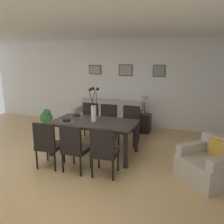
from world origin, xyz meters
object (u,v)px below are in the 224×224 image
object	(u,v)px
side_table	(144,123)
framed_picture_left	(95,70)
dining_chair_far_left	(74,146)
framed_picture_right	(159,71)
sofa	(108,119)
dining_table	(94,125)
potted_plant	(46,119)
dining_chair_mid_right	(130,123)
table_lamp	(145,101)
bowl_near_right	(76,115)
framed_picture_center	(126,70)
dining_chair_mid_left	(104,149)
dining_chair_near_left	(48,143)
dining_chair_near_right	(89,119)
armchair	(209,165)
bowl_near_left	(67,120)
centerpiece_vase	(94,109)

from	to	relation	value
side_table	framed_picture_left	xyz separation A→B (m)	(-1.71, 0.50, 1.44)
dining_chair_far_left	framed_picture_right	size ratio (longest dim) A/B	2.59
sofa	side_table	xyz separation A→B (m)	(1.10, -0.02, -0.02)
dining_table	potted_plant	xyz separation A→B (m)	(-1.94, 1.02, -0.29)
dining_chair_mid_right	table_lamp	xyz separation A→B (m)	(0.15, 0.97, 0.38)
bowl_near_right	framed_picture_center	world-z (taller)	framed_picture_center
dining_chair_mid_left	side_table	size ratio (longest dim) A/B	1.77
dining_chair_near_left	dining_chair_far_left	bearing A→B (deg)	2.17
dining_chair_near_left	dining_chair_near_right	world-z (taller)	same
framed_picture_left	side_table	bearing A→B (deg)	-16.45
armchair	bowl_near_left	bearing A→B (deg)	176.75
dining_table	bowl_near_right	world-z (taller)	bowl_near_right
armchair	centerpiece_vase	bearing A→B (deg)	170.64
bowl_near_left	framed_picture_left	distance (m)	2.80
side_table	armchair	distance (m)	2.78
dining_chair_near_left	potted_plant	distance (m)	2.39
centerpiece_vase	table_lamp	distance (m)	2.01
dining_chair_near_left	dining_chair_far_left	xyz separation A→B (m)	(0.55, 0.02, 0.00)
dining_chair_near_left	bowl_near_right	xyz separation A→B (m)	(0.01, 1.13, 0.27)
dining_table	side_table	xyz separation A→B (m)	(0.71, 1.88, -0.41)
framed_picture_right	potted_plant	xyz separation A→B (m)	(-2.94, -1.36, -1.33)
potted_plant	sofa	bearing A→B (deg)	29.46
dining_table	dining_chair_mid_right	xyz separation A→B (m)	(0.56, 0.91, -0.15)
bowl_near_right	table_lamp	world-z (taller)	table_lamp
framed_picture_center	framed_picture_right	size ratio (longest dim) A/B	1.18
dining_chair_near_left	table_lamp	xyz separation A→B (m)	(1.26, 2.79, 0.38)
sofa	framed_picture_center	distance (m)	1.55
dining_table	dining_chair_mid_left	world-z (taller)	dining_chair_mid_left
sofa	potted_plant	bearing A→B (deg)	-150.54
dining_table	framed_picture_right	distance (m)	2.79
dining_chair_near_right	armchair	bearing A→B (deg)	-24.04
framed_picture_left	framed_picture_center	xyz separation A→B (m)	(1.00, -0.00, 0.00)
dining_chair_far_left	table_lamp	bearing A→B (deg)	75.56
bowl_near_right	dining_chair_far_left	bearing A→B (deg)	-64.12
table_lamp	potted_plant	world-z (taller)	table_lamp
framed_picture_left	framed_picture_right	size ratio (longest dim) A/B	1.14
dining_table	framed_picture_left	world-z (taller)	framed_picture_left
sofa	side_table	size ratio (longest dim) A/B	3.72
armchair	framed_picture_left	world-z (taller)	framed_picture_left
dining_chair_far_left	potted_plant	size ratio (longest dim) A/B	1.37
dining_chair_near_left	bowl_near_left	size ratio (longest dim) A/B	5.41
bowl_near_left	table_lamp	distance (m)	2.45
armchair	potted_plant	xyz separation A→B (m)	(-4.26, 1.40, 0.09)
dining_chair_mid_right	potted_plant	distance (m)	2.51
framed_picture_right	framed_picture_left	bearing A→B (deg)	180.00
table_lamp	centerpiece_vase	bearing A→B (deg)	-110.73
framed_picture_center	framed_picture_right	world-z (taller)	framed_picture_center
dining_chair_near_right	sofa	size ratio (longest dim) A/B	0.48
dining_chair_far_left	armchair	world-z (taller)	dining_chair_far_left
table_lamp	bowl_near_right	bearing A→B (deg)	-127.01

